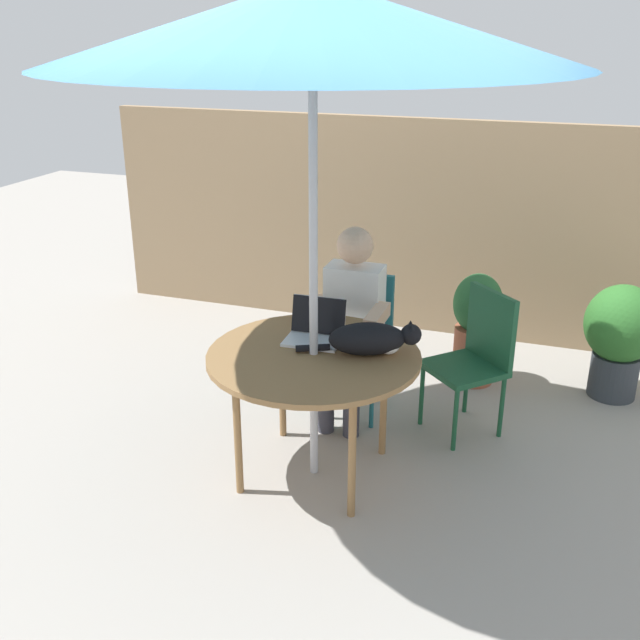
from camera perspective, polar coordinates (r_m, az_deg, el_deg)
The scene contains 11 objects.
ground_plane at distance 4.20m, azimuth -0.46°, elevation -11.59°, with size 14.00×14.00×0.00m, color gray.
fence_back at distance 5.86m, azimuth 6.95°, elevation 7.13°, with size 5.03×0.08×1.67m, color #937756.
patio_table at distance 3.87m, azimuth -0.49°, elevation -3.31°, with size 1.12×1.12×0.72m.
patio_umbrella at distance 3.50m, azimuth -0.58°, elevation 21.94°, with size 2.46×2.46×2.51m.
chair_occupied at distance 4.66m, azimuth 2.93°, elevation -0.97°, with size 0.40×0.40×0.88m.
chair_empty at distance 4.48m, azimuth 11.98°, elevation -2.40°, with size 0.57×0.57×0.88m.
person_seated at distance 4.45m, azimuth 2.40°, elevation 0.31°, with size 0.48×0.48×1.22m.
laptop at distance 4.01m, azimuth -0.31°, elevation -0.59°, with size 0.31×0.26×0.21m.
cat at distance 3.82m, azimuth 4.03°, elevation -1.47°, with size 0.63×0.32×0.17m.
potted_plant_near_fence at distance 5.18m, azimuth 22.15°, elevation -1.01°, with size 0.47×0.47×0.77m.
potted_plant_by_chair at distance 5.12m, azimuth 11.95°, elevation -0.38°, with size 0.33×0.33×0.78m.
Camera 1 is at (1.18, -3.29, 2.33)m, focal length 41.47 mm.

